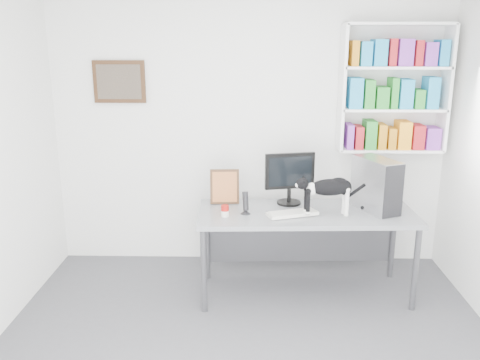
{
  "coord_description": "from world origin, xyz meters",
  "views": [
    {
      "loc": [
        0.02,
        -3.15,
        2.31
      ],
      "look_at": [
        -0.08,
        1.53,
        1.01
      ],
      "focal_mm": 38.0,
      "sensor_mm": 36.0,
      "label": 1
    }
  ],
  "objects_px": {
    "bookshelf": "(394,88)",
    "monitor": "(289,178)",
    "desk": "(305,253)",
    "speaker": "(246,202)",
    "cat": "(328,197)",
    "keyboard": "(292,213)",
    "pc_tower": "(376,185)",
    "soup_can": "(225,211)",
    "leaning_print": "(225,186)"
  },
  "relations": [
    {
      "from": "soup_can",
      "to": "desk",
      "type": "bearing_deg",
      "value": 11.59
    },
    {
      "from": "bookshelf",
      "to": "pc_tower",
      "type": "height_order",
      "value": "bookshelf"
    },
    {
      "from": "monitor",
      "to": "keyboard",
      "type": "bearing_deg",
      "value": -101.6
    },
    {
      "from": "speaker",
      "to": "cat",
      "type": "distance_m",
      "value": 0.73
    },
    {
      "from": "desk",
      "to": "speaker",
      "type": "xyz_separation_m",
      "value": [
        -0.55,
        -0.08,
        0.51
      ]
    },
    {
      "from": "monitor",
      "to": "cat",
      "type": "bearing_deg",
      "value": -58.7
    },
    {
      "from": "soup_can",
      "to": "monitor",
      "type": "bearing_deg",
      "value": 32.33
    },
    {
      "from": "pc_tower",
      "to": "soup_can",
      "type": "relative_size",
      "value": 4.71
    },
    {
      "from": "leaning_print",
      "to": "cat",
      "type": "distance_m",
      "value": 0.98
    },
    {
      "from": "leaning_print",
      "to": "pc_tower",
      "type": "bearing_deg",
      "value": -10.4
    },
    {
      "from": "pc_tower",
      "to": "leaning_print",
      "type": "relative_size",
      "value": 1.41
    },
    {
      "from": "pc_tower",
      "to": "cat",
      "type": "bearing_deg",
      "value": 175.69
    },
    {
      "from": "keyboard",
      "to": "cat",
      "type": "relative_size",
      "value": 0.78
    },
    {
      "from": "bookshelf",
      "to": "keyboard",
      "type": "bearing_deg",
      "value": -143.33
    },
    {
      "from": "bookshelf",
      "to": "cat",
      "type": "xyz_separation_m",
      "value": [
        -0.7,
        -0.75,
        -0.87
      ]
    },
    {
      "from": "bookshelf",
      "to": "desk",
      "type": "distance_m",
      "value": 1.81
    },
    {
      "from": "bookshelf",
      "to": "desk",
      "type": "xyz_separation_m",
      "value": [
        -0.88,
        -0.65,
        -1.45
      ]
    },
    {
      "from": "bookshelf",
      "to": "monitor",
      "type": "relative_size",
      "value": 2.48
    },
    {
      "from": "desk",
      "to": "leaning_print",
      "type": "distance_m",
      "value": 0.97
    },
    {
      "from": "keyboard",
      "to": "pc_tower",
      "type": "height_order",
      "value": "pc_tower"
    },
    {
      "from": "soup_can",
      "to": "cat",
      "type": "height_order",
      "value": "cat"
    },
    {
      "from": "bookshelf",
      "to": "leaning_print",
      "type": "bearing_deg",
      "value": -165.43
    },
    {
      "from": "bookshelf",
      "to": "leaning_print",
      "type": "height_order",
      "value": "bookshelf"
    },
    {
      "from": "speaker",
      "to": "bookshelf",
      "type": "bearing_deg",
      "value": 3.95
    },
    {
      "from": "pc_tower",
      "to": "desk",
      "type": "bearing_deg",
      "value": 161.03
    },
    {
      "from": "keyboard",
      "to": "soup_can",
      "type": "xyz_separation_m",
      "value": [
        -0.59,
        -0.04,
        0.03
      ]
    },
    {
      "from": "cat",
      "to": "soup_can",
      "type": "bearing_deg",
      "value": 173.6
    },
    {
      "from": "bookshelf",
      "to": "cat",
      "type": "distance_m",
      "value": 1.35
    },
    {
      "from": "bookshelf",
      "to": "soup_can",
      "type": "relative_size",
      "value": 12.24
    },
    {
      "from": "leaning_print",
      "to": "keyboard",
      "type": "bearing_deg",
      "value": -31.82
    },
    {
      "from": "monitor",
      "to": "keyboard",
      "type": "distance_m",
      "value": 0.4
    },
    {
      "from": "pc_tower",
      "to": "leaning_print",
      "type": "xyz_separation_m",
      "value": [
        -1.37,
        0.17,
        -0.07
      ]
    },
    {
      "from": "bookshelf",
      "to": "desk",
      "type": "bearing_deg",
      "value": -143.54
    },
    {
      "from": "monitor",
      "to": "pc_tower",
      "type": "distance_m",
      "value": 0.78
    },
    {
      "from": "speaker",
      "to": "cat",
      "type": "relative_size",
      "value": 0.38
    },
    {
      "from": "pc_tower",
      "to": "speaker",
      "type": "relative_size",
      "value": 2.25
    },
    {
      "from": "bookshelf",
      "to": "speaker",
      "type": "distance_m",
      "value": 1.85
    },
    {
      "from": "bookshelf",
      "to": "monitor",
      "type": "bearing_deg",
      "value": -157.3
    },
    {
      "from": "pc_tower",
      "to": "monitor",
      "type": "bearing_deg",
      "value": 143.76
    },
    {
      "from": "pc_tower",
      "to": "soup_can",
      "type": "bearing_deg",
      "value": 164.57
    },
    {
      "from": "speaker",
      "to": "cat",
      "type": "height_order",
      "value": "cat"
    },
    {
      "from": "bookshelf",
      "to": "keyboard",
      "type": "height_order",
      "value": "bookshelf"
    },
    {
      "from": "keyboard",
      "to": "leaning_print",
      "type": "height_order",
      "value": "leaning_print"
    },
    {
      "from": "desk",
      "to": "keyboard",
      "type": "xyz_separation_m",
      "value": [
        -0.14,
        -0.11,
        0.42
      ]
    },
    {
      "from": "bookshelf",
      "to": "pc_tower",
      "type": "bearing_deg",
      "value": -113.16
    },
    {
      "from": "desk",
      "to": "speaker",
      "type": "bearing_deg",
      "value": -174.12
    },
    {
      "from": "bookshelf",
      "to": "pc_tower",
      "type": "xyz_separation_m",
      "value": [
        -0.25,
        -0.59,
        -0.8
      ]
    },
    {
      "from": "keyboard",
      "to": "cat",
      "type": "distance_m",
      "value": 0.35
    },
    {
      "from": "keyboard",
      "to": "speaker",
      "type": "relative_size",
      "value": 2.09
    },
    {
      "from": "pc_tower",
      "to": "soup_can",
      "type": "height_order",
      "value": "pc_tower"
    }
  ]
}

